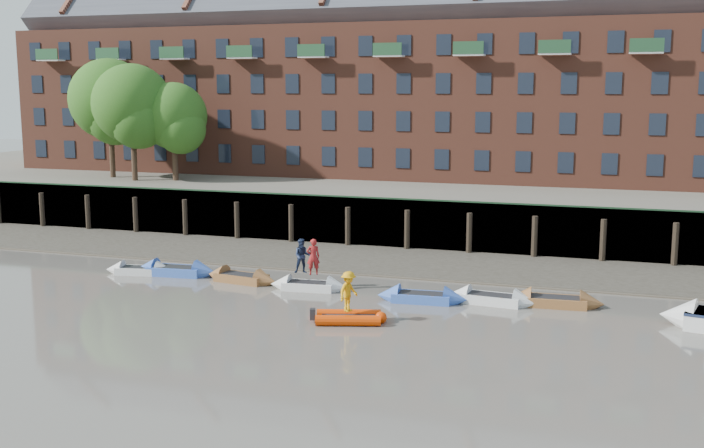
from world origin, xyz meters
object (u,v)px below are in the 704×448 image
at_px(rowboat_0, 140,270).
at_px(rowboat_4, 422,297).
at_px(rowboat_3, 309,286).
at_px(person_rib_crew, 349,291).
at_px(person_rower_a, 313,257).
at_px(person_rower_b, 302,256).
at_px(rowboat_5, 492,299).
at_px(rowboat_1, 176,271).
at_px(rowboat_6, 555,301).
at_px(rib_tender, 351,317).
at_px(rowboat_2, 241,278).

xyz_separation_m(rowboat_0, rowboat_4, (16.37, -1.01, 0.02)).
distance_m(rowboat_3, rowboat_4, 6.09).
height_order(rowboat_3, person_rib_crew, person_rib_crew).
relative_size(person_rower_a, person_rower_b, 1.04).
xyz_separation_m(rowboat_5, person_rower_b, (-9.78, -0.01, 1.48)).
relative_size(rowboat_1, rowboat_5, 1.09).
bearing_deg(rowboat_6, person_rower_a, 178.77).
bearing_deg(person_rower_a, rib_tender, 97.51).
relative_size(rowboat_3, rowboat_4, 0.94).
bearing_deg(rowboat_6, person_rower_b, 177.96).
xyz_separation_m(rowboat_2, rib_tender, (8.02, -5.50, 0.01)).
bearing_deg(rowboat_5, person_rib_crew, -131.24).
relative_size(rowboat_3, rowboat_5, 0.94).
relative_size(rowboat_0, rowboat_6, 0.89).
distance_m(rowboat_1, rowboat_6, 20.55).
relative_size(rowboat_3, rib_tender, 1.31).
xyz_separation_m(rowboat_4, rib_tender, (-2.12, -4.47, 0.01)).
bearing_deg(person_rower_b, rowboat_0, 155.79).
height_order(rowboat_2, person_rib_crew, person_rib_crew).
xyz_separation_m(rowboat_1, rowboat_3, (8.26, -0.87, -0.03)).
distance_m(rowboat_4, person_rower_a, 6.08).
distance_m(rowboat_6, person_rower_a, 12.19).
xyz_separation_m(rowboat_2, person_rower_a, (4.29, -0.42, 1.52)).
bearing_deg(rowboat_5, rowboat_3, -173.36).
xyz_separation_m(rowboat_0, rowboat_5, (19.64, -0.25, 0.02)).
distance_m(rowboat_2, rowboat_6, 16.36).
bearing_deg(rowboat_2, rowboat_6, 9.60).
distance_m(rowboat_2, rowboat_5, 13.41).
xyz_separation_m(rowboat_6, person_rower_a, (-12.08, -0.60, 1.51)).
height_order(rowboat_6, person_rower_b, person_rower_b).
xyz_separation_m(rowboat_0, rowboat_2, (6.23, 0.02, 0.02)).
bearing_deg(rowboat_0, rowboat_4, -14.19).
height_order(rowboat_2, rowboat_5, rowboat_5).
bearing_deg(rib_tender, rowboat_0, 142.47).
bearing_deg(person_rib_crew, person_rower_b, 56.49).
distance_m(rowboat_5, rowboat_6, 2.99).
bearing_deg(person_rower_a, person_rower_b, -41.42).
xyz_separation_m(rowboat_3, rowboat_5, (9.34, 0.23, 0.01)).
bearing_deg(rowboat_4, rowboat_1, 169.60).
bearing_deg(person_rib_crew, rowboat_1, 81.34).
height_order(rowboat_4, rowboat_5, rowboat_5).
relative_size(rowboat_2, person_rower_a, 2.40).
distance_m(rowboat_5, person_rower_b, 9.90).
height_order(rowboat_4, person_rower_b, person_rower_b).
distance_m(rowboat_2, rib_tender, 9.73).
height_order(rowboat_1, rowboat_2, rowboat_1).
xyz_separation_m(rowboat_2, person_rib_crew, (7.89, -5.51, 1.19)).
distance_m(rowboat_1, person_rower_b, 7.98).
bearing_deg(rowboat_1, rib_tender, -30.81).
relative_size(rowboat_0, rowboat_3, 0.98).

